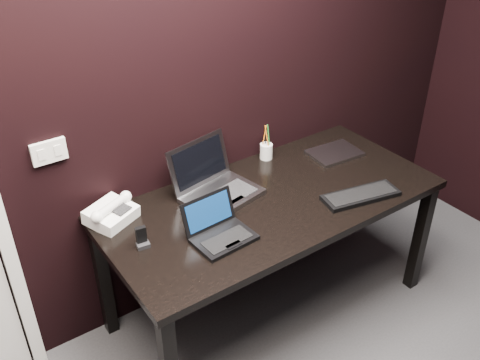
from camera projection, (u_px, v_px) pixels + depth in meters
wall_back at (173, 80)px, 2.49m from camera, size 4.00×0.00×4.00m
wall_switch at (49, 152)px, 2.28m from camera, size 0.15×0.02×0.10m
desk at (272, 211)px, 2.70m from camera, size 1.70×0.80×0.74m
netbook at (220, 231)px, 2.37m from camera, size 0.28×0.25×0.17m
silver_laptop at (216, 186)px, 2.66m from camera, size 0.42×0.39×0.25m
ext_keyboard at (361, 195)px, 2.65m from camera, size 0.41×0.21×0.03m
closed_laptop at (335, 153)px, 3.02m from camera, size 0.30×0.23×0.02m
desk_phone at (111, 213)px, 2.47m from camera, size 0.26×0.25×0.12m
mobile_phone at (142, 239)px, 2.32m from camera, size 0.06×0.05×0.10m
pen_cup at (266, 151)px, 2.97m from camera, size 0.07×0.07×0.21m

